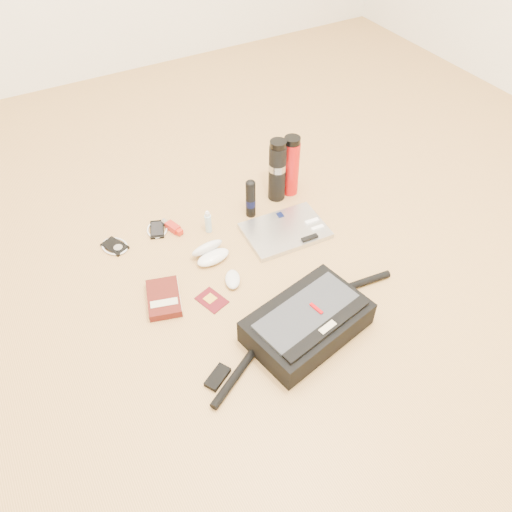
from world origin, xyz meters
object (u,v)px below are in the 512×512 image
laptop (286,231)px  thermos_black (277,170)px  book (164,298)px  messenger_bag (307,323)px  thermos_red (291,166)px

laptop → thermos_black: (0.09, 0.22, 0.14)m
thermos_black → book: bearing=-154.5°
book → messenger_bag: bearing=-28.1°
thermos_black → thermos_red: size_ratio=1.03×
messenger_bag → book: (-0.38, 0.37, -0.04)m
laptop → messenger_bag: bearing=-110.0°
messenger_bag → thermos_red: size_ratio=2.95×
messenger_bag → thermos_black: (0.30, 0.70, 0.09)m
messenger_bag → book: messenger_bag is taller
book → thermos_red: bearing=40.1°
messenger_bag → thermos_red: (0.37, 0.70, 0.09)m
messenger_bag → laptop: size_ratio=2.40×
messenger_bag → laptop: messenger_bag is taller
laptop → book: size_ratio=1.71×
book → thermos_black: (0.67, 0.32, 0.13)m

